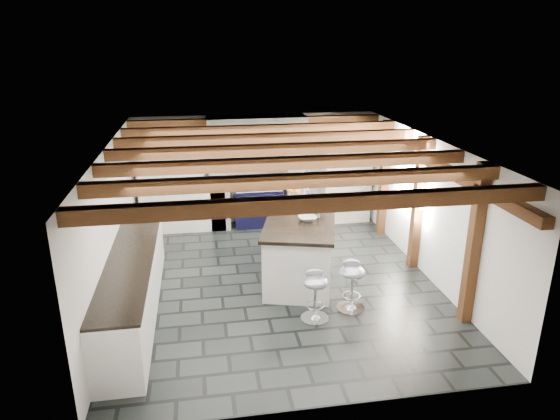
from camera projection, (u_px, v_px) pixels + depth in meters
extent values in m
plane|color=black|center=(278.00, 281.00, 8.21)|extent=(6.00, 6.00, 0.00)
plane|color=white|center=(256.00, 168.00, 10.63)|extent=(5.00, 0.00, 5.00)
plane|color=white|center=(113.00, 225.00, 7.45)|extent=(0.00, 6.00, 6.00)
plane|color=white|center=(427.00, 207.00, 8.22)|extent=(0.00, 6.00, 6.00)
plane|color=white|center=(278.00, 143.00, 7.45)|extent=(6.00, 6.00, 0.00)
cube|color=white|center=(219.00, 183.00, 10.29)|extent=(0.40, 0.60, 1.90)
cube|color=white|center=(295.00, 180.00, 10.54)|extent=(0.40, 0.60, 1.90)
cube|color=brown|center=(257.00, 132.00, 10.07)|extent=(2.10, 0.65, 0.18)
cube|color=white|center=(257.00, 124.00, 10.02)|extent=(2.00, 0.60, 0.31)
cube|color=black|center=(259.00, 132.00, 9.75)|extent=(1.00, 0.03, 0.22)
cube|color=silver|center=(259.00, 132.00, 9.74)|extent=(0.90, 0.01, 0.14)
cube|color=white|center=(172.00, 183.00, 10.13)|extent=(1.30, 0.58, 2.00)
cube|color=white|center=(345.00, 175.00, 10.69)|extent=(1.00, 0.58, 2.00)
cube|color=white|center=(134.00, 284.00, 7.17)|extent=(0.60, 3.80, 0.88)
cube|color=black|center=(131.00, 255.00, 7.02)|extent=(0.64, 3.80, 0.04)
cube|color=white|center=(208.00, 207.00, 10.42)|extent=(0.70, 0.60, 0.88)
cube|color=black|center=(207.00, 186.00, 10.27)|extent=(0.74, 0.64, 0.04)
cube|color=brown|center=(428.00, 160.00, 7.94)|extent=(0.15, 5.80, 0.14)
plane|color=white|center=(413.00, 174.00, 8.64)|extent=(0.00, 0.90, 0.90)
cube|color=brown|center=(318.00, 203.00, 5.06)|extent=(5.00, 0.16, 0.16)
cube|color=brown|center=(301.00, 180.00, 5.87)|extent=(5.00, 0.16, 0.16)
cube|color=brown|center=(288.00, 163.00, 6.68)|extent=(5.00, 0.16, 0.16)
cube|color=brown|center=(278.00, 149.00, 7.48)|extent=(5.00, 0.16, 0.16)
cube|color=brown|center=(270.00, 138.00, 8.29)|extent=(5.00, 0.16, 0.16)
cube|color=brown|center=(263.00, 129.00, 9.10)|extent=(5.00, 0.16, 0.16)
cube|color=brown|center=(257.00, 122.00, 9.91)|extent=(5.00, 0.16, 0.16)
cube|color=brown|center=(474.00, 246.00, 6.71)|extent=(0.15, 0.15, 2.30)
cube|color=brown|center=(418.00, 204.00, 8.39)|extent=(0.15, 0.15, 2.30)
cube|color=brown|center=(384.00, 178.00, 9.88)|extent=(0.15, 0.15, 2.30)
cylinder|color=black|center=(307.00, 167.00, 7.60)|extent=(0.01, 0.01, 0.56)
cylinder|color=white|center=(307.00, 188.00, 7.71)|extent=(0.09, 0.09, 0.22)
cylinder|color=black|center=(306.00, 162.00, 7.89)|extent=(0.01, 0.01, 0.56)
cylinder|color=white|center=(306.00, 182.00, 7.99)|extent=(0.09, 0.09, 0.22)
cylinder|color=black|center=(306.00, 158.00, 8.17)|extent=(0.01, 0.01, 0.56)
cylinder|color=white|center=(305.00, 177.00, 8.28)|extent=(0.09, 0.09, 0.22)
cube|color=black|center=(258.00, 204.00, 10.56)|extent=(1.00, 0.60, 0.90)
ellipsoid|color=silver|center=(246.00, 183.00, 10.36)|extent=(0.28, 0.28, 0.11)
ellipsoid|color=silver|center=(269.00, 182.00, 10.44)|extent=(0.28, 0.28, 0.11)
cylinder|color=silver|center=(260.00, 192.00, 10.14)|extent=(0.95, 0.03, 0.03)
cube|color=black|center=(248.00, 209.00, 10.24)|extent=(0.35, 0.02, 0.30)
cube|color=black|center=(272.00, 208.00, 10.32)|extent=(0.35, 0.02, 0.30)
cube|color=white|center=(300.00, 249.00, 8.25)|extent=(1.50, 2.20, 0.98)
cube|color=black|center=(301.00, 219.00, 8.08)|extent=(1.61, 2.31, 0.06)
imported|color=white|center=(293.00, 200.00, 8.57)|extent=(0.25, 0.25, 0.21)
ellipsoid|color=orange|center=(293.00, 191.00, 8.52)|extent=(0.22, 0.22, 0.13)
cylinder|color=white|center=(312.00, 205.00, 8.39)|extent=(0.13, 0.13, 0.20)
imported|color=white|center=(307.00, 218.00, 7.94)|extent=(0.36, 0.36, 0.07)
cylinder|color=white|center=(318.00, 214.00, 8.08)|extent=(0.06, 0.06, 0.11)
cylinder|color=white|center=(318.00, 210.00, 8.05)|extent=(0.25, 0.25, 0.02)
cylinder|color=#C6B785|center=(318.00, 207.00, 8.04)|extent=(0.19, 0.19, 0.08)
cylinder|color=silver|center=(351.00, 308.00, 7.37)|extent=(0.42, 0.42, 0.03)
cone|color=silver|center=(351.00, 306.00, 7.35)|extent=(0.19, 0.19, 0.08)
cylinder|color=silver|center=(352.00, 290.00, 7.27)|extent=(0.05, 0.05, 0.52)
torus|color=silver|center=(351.00, 296.00, 7.30)|extent=(0.26, 0.26, 0.02)
ellipsoid|color=#979BA4|center=(353.00, 272.00, 7.17)|extent=(0.48, 0.48, 0.17)
ellipsoid|color=#979BA4|center=(353.00, 263.00, 7.23)|extent=(0.29, 0.19, 0.15)
cylinder|color=silver|center=(315.00, 318.00, 7.11)|extent=(0.40, 0.40, 0.03)
cone|color=silver|center=(315.00, 316.00, 7.09)|extent=(0.18, 0.18, 0.07)
cylinder|color=silver|center=(315.00, 300.00, 7.01)|extent=(0.05, 0.05, 0.51)
torus|color=silver|center=(315.00, 305.00, 7.04)|extent=(0.26, 0.26, 0.02)
ellipsoid|color=#979BA4|center=(316.00, 282.00, 6.92)|extent=(0.39, 0.39, 0.17)
ellipsoid|color=#979BA4|center=(315.00, 273.00, 6.97)|extent=(0.26, 0.12, 0.14)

